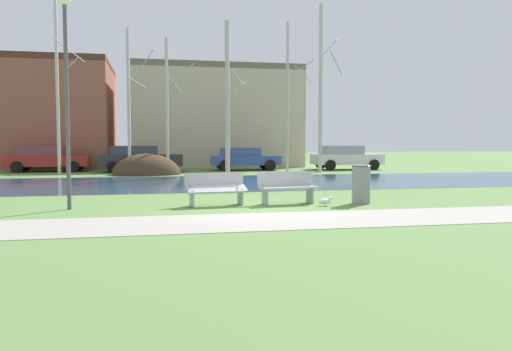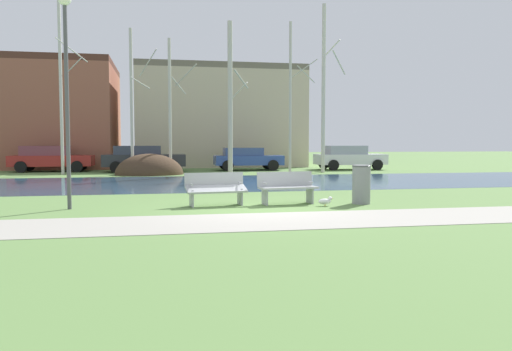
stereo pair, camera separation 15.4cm
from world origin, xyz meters
The scene contains 21 objects.
ground_plane centered at (0.00, 10.00, 0.00)m, with size 120.00×120.00×0.00m, color #5B7F42.
paved_path_strip centered at (0.00, -1.88, 0.01)m, with size 60.00×2.39×0.01m, color #9E998E.
river_band centered at (0.00, 8.57, 0.00)m, with size 80.00×8.38×0.01m, color #33516B.
soil_mound centered at (-2.97, 14.51, 0.00)m, with size 3.52×2.77×2.17m, color #423021.
bench_left centered at (-0.99, 0.96, 0.47)m, with size 1.66×0.75×0.87m.
bench_right centered at (0.96, 0.96, 0.47)m, with size 1.66×0.75×0.87m.
trash_bin centered at (2.96, 0.62, 0.55)m, with size 0.52×0.52×1.06m.
seagull centered at (1.84, 0.34, 0.13)m, with size 0.42×0.15×0.25m.
streetlamp centered at (-4.67, 0.95, 3.56)m, with size 0.32×0.32×5.33m.
birch_far_left centered at (-7.37, 15.37, 4.69)m, with size 1.47×2.46×9.26m.
birch_left centered at (-3.78, 14.59, 3.83)m, with size 1.41×2.21×7.50m.
birch_center_left centered at (-1.83, 14.95, 3.65)m, with size 1.51×2.26×7.14m.
birch_center centered at (1.34, 14.74, 4.09)m, with size 1.12×1.93×8.11m.
birch_center_right centered at (4.54, 14.13, 4.12)m, with size 1.53×2.77×8.08m.
birch_right centered at (6.52, 14.55, 4.69)m, with size 1.33×2.13×9.23m.
parked_van_nearest_red centered at (-8.56, 18.14, 0.78)m, with size 4.49×2.00×1.47m.
parked_sedan_second_dark centered at (-3.37, 17.06, 0.79)m, with size 4.60×2.05×1.48m.
parked_hatch_third_blue centered at (2.71, 17.50, 0.72)m, with size 4.09×1.97×1.34m.
parked_wagon_fourth_white centered at (8.99, 17.07, 0.78)m, with size 4.22×2.08×1.47m.
building_brick_low centered at (-10.79, 23.78, 3.48)m, with size 10.84×8.57×6.96m.
building_beige_block centered at (1.71, 23.62, 3.43)m, with size 11.35×6.81×6.87m.
Camera 1 is at (-2.58, -12.24, 1.68)m, focal length 35.37 mm.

